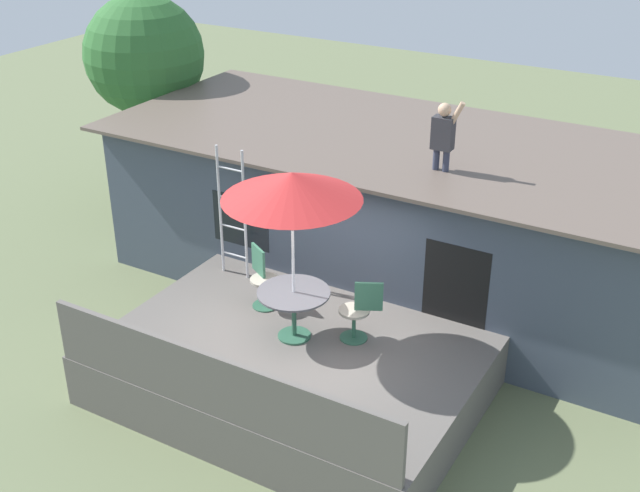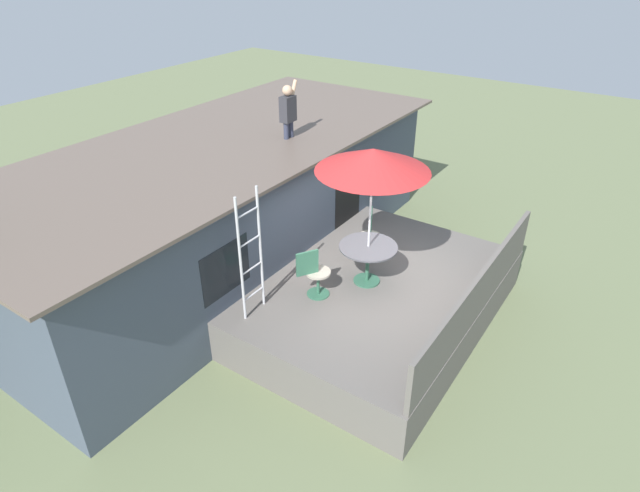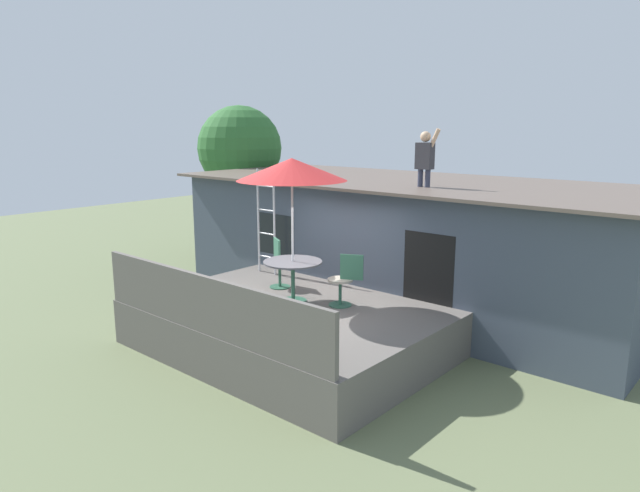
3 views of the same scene
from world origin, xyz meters
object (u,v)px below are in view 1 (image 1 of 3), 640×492
Objects in this scene: patio_umbrella at (292,186)px; backyard_tree at (144,57)px; patio_table at (294,301)px; person_figure at (444,132)px; step_ladder at (232,213)px; patio_chair_left at (262,278)px; patio_chair_right at (359,311)px.

patio_umbrella is 7.54m from backyard_tree.
person_figure reaches higher than patio_table.
person_figure reaches higher than step_ladder.
backyard_tree reaches higher than patio_chair_left.
person_figure is 3.49m from patio_chair_left.
step_ladder is 3.54m from person_figure.
step_ladder is at bearing -154.17° from person_figure.
step_ladder is 2.39× the size of patio_chair_right.
backyard_tree is at bearing 145.53° from patio_umbrella.
patio_chair_left and patio_chair_right have the same top height.
patio_table is at bearing -113.35° from person_figure.
backyard_tree is (-6.22, 4.27, 1.81)m from patio_table.
backyard_tree reaches higher than patio_umbrella.
patio_table is 1.13× the size of patio_chair_left.
patio_chair_right is (0.83, 0.42, -1.89)m from patio_umbrella.
step_ladder reaches higher than patio_chair_right.
step_ladder reaches higher than patio_table.
patio_umbrella is at bearing 0.00° from patio_chair_right.
patio_umbrella is 2.48m from step_ladder.
patio_umbrella is at bearing -66.04° from patio_table.
patio_chair_right is (1.72, -0.12, 0.00)m from patio_chair_left.
person_figure is at bearing -13.41° from backyard_tree.
patio_table is 1.76m from patio_umbrella.
patio_table is 0.94× the size of person_figure.
patio_table is at bearing -31.39° from step_ladder.
patio_chair_right is (-0.26, -2.11, -2.07)m from person_figure.
patio_chair_left is at bearing -31.66° from step_ladder.
patio_chair_right is (0.83, 0.42, -0.13)m from patio_table.
person_figure is at bearing 66.65° from patio_table.
patio_umbrella is 2.76× the size of patio_chair_right.
step_ladder is 5.56m from backyard_tree.
patio_table is at bearing 0.00° from patio_chair_right.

